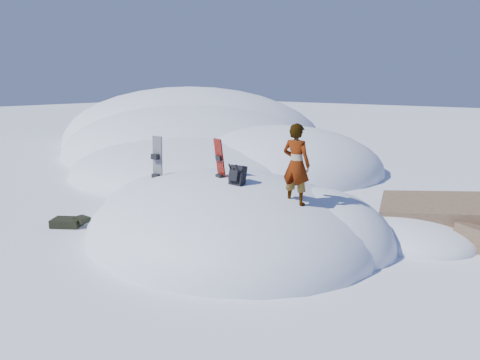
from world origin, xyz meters
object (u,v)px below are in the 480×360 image
Objects in this scene: person at (296,164)px; snowboard_red at (221,169)px; snowboard_dark at (157,169)px; backpack at (237,175)px.

snowboard_red is at bearing 1.26° from person.
person is (3.92, 0.09, 0.54)m from snowboard_dark.
snowboard_red is 1.89m from person.
person is at bearing 16.42° from snowboard_red.
snowboard_red is at bearing 158.73° from backpack.
person is at bearing 5.36° from backpack.
backpack is 0.31× the size of person.
snowboard_dark is (-2.06, -0.00, -0.23)m from snowboard_red.
backpack is (0.60, -0.16, -0.03)m from snowboard_red.
snowboard_red is 2.08m from snowboard_dark.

